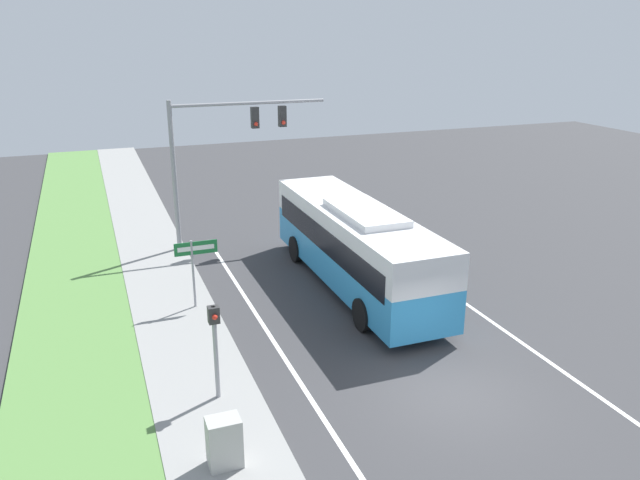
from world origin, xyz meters
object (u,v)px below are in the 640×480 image
at_px(pedestrian_signal, 215,337).
at_px(street_sign, 195,260).
at_px(utility_cabinet, 224,442).
at_px(signal_gantry, 221,142).
at_px(bus, 355,242).

height_order(pedestrian_signal, street_sign, pedestrian_signal).
height_order(street_sign, utility_cabinet, street_sign).
height_order(pedestrian_signal, utility_cabinet, pedestrian_signal).
bearing_deg(signal_gantry, bus, -61.17).
xyz_separation_m(signal_gantry, utility_cabinet, (-3.32, -14.80, -3.97)).
xyz_separation_m(pedestrian_signal, utility_cabinet, (-0.42, -2.71, -1.16)).
bearing_deg(pedestrian_signal, bus, 41.78).
relative_size(pedestrian_signal, street_sign, 1.07).
bearing_deg(pedestrian_signal, utility_cabinet, -98.72).
bearing_deg(bus, utility_cabinet, -128.96).
distance_m(signal_gantry, utility_cabinet, 15.68).
relative_size(pedestrian_signal, utility_cabinet, 2.31).
relative_size(signal_gantry, utility_cabinet, 5.82).
bearing_deg(pedestrian_signal, signal_gantry, 76.50).
height_order(bus, pedestrian_signal, bus).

